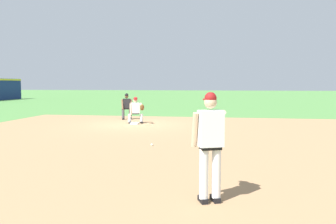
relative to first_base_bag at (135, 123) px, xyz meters
The scene contains 7 objects.
ground_plane 0.04m from the first_base_bag, ahead, with size 160.00×160.00×0.00m, color #518942.
infield_dirt_patch 5.42m from the first_base_bag, 158.42° to the right, with size 18.00×18.00×0.01m, color #A87F56.
first_base_bag is the anchor object (origin of this frame).
baseball 5.66m from the first_base_bag, 159.49° to the right, with size 0.07×0.07×0.07m, color white.
pitcher 10.85m from the first_base_bag, 158.34° to the right, with size 0.82×0.60×1.86m.
first_baseman 0.75m from the first_base_bag, ahead, with size 0.85×0.96×1.34m.
umpire 2.40m from the first_base_bag, 25.78° to the left, with size 0.59×0.67×1.46m.
Camera 1 is at (-15.48, -4.14, 2.00)m, focal length 35.00 mm.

